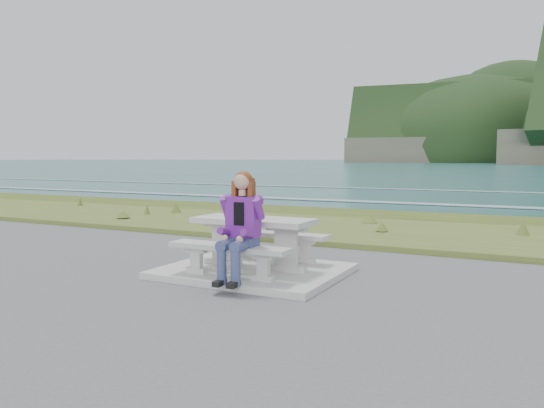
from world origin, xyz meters
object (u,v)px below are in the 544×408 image
bench_seaward (275,238)px  seated_woman (238,241)px  picnic_table (253,229)px  bench_landward (229,252)px

bench_seaward → seated_woman: seated_woman is taller
picnic_table → bench_seaward: picnic_table is taller
bench_landward → bench_seaward: bearing=90.0°
picnic_table → seated_woman: size_ratio=1.23×
picnic_table → seated_woman: bearing=-74.6°
seated_woman → picnic_table: bearing=102.0°
bench_landward → bench_seaward: size_ratio=1.00×
bench_seaward → seated_woman: size_ratio=1.23×
bench_landward → picnic_table: bearing=90.0°
picnic_table → bench_landward: bearing=-90.0°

